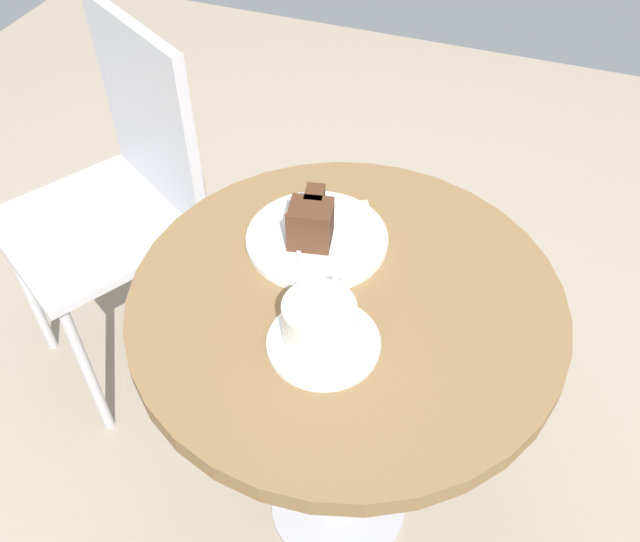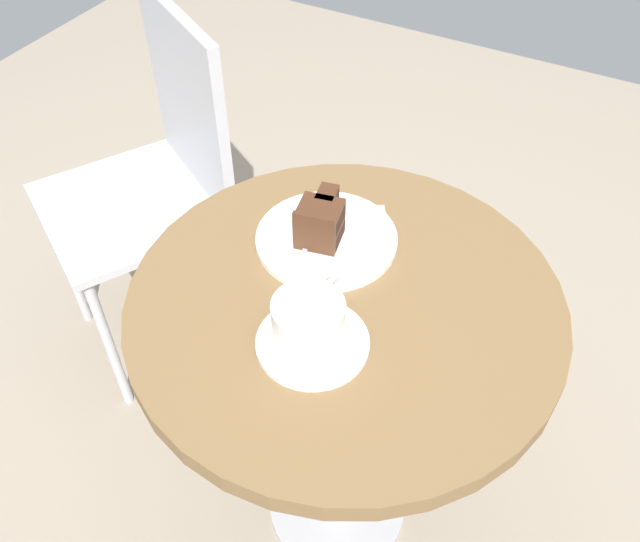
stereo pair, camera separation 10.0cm
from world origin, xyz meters
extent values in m
cube|color=gray|center=(0.00, 0.00, -0.01)|extent=(4.40, 4.40, 0.01)
cylinder|color=brown|center=(0.00, 0.00, 0.69)|extent=(0.66, 0.66, 0.03)
cylinder|color=#B7B7BC|center=(0.00, 0.00, 0.34)|extent=(0.07, 0.07, 0.65)
cylinder|color=#B7B7BC|center=(0.00, 0.00, 0.01)|extent=(0.30, 0.30, 0.02)
cylinder|color=white|center=(-0.10, 0.00, 0.71)|extent=(0.16, 0.16, 0.01)
cylinder|color=white|center=(-0.10, 0.01, 0.75)|extent=(0.10, 0.10, 0.07)
cylinder|color=beige|center=(-0.10, 0.01, 0.78)|extent=(0.09, 0.09, 0.00)
torus|color=white|center=(-0.04, 0.01, 0.75)|extent=(0.05, 0.01, 0.05)
cube|color=#B7B7BC|center=(-0.07, -0.02, 0.71)|extent=(0.06, 0.08, 0.00)
ellipsoid|color=#B7B7BC|center=(-0.10, -0.07, 0.71)|extent=(0.02, 0.02, 0.00)
cylinder|color=white|center=(0.09, 0.08, 0.71)|extent=(0.23, 0.23, 0.01)
cube|color=#381E14|center=(0.08, 0.09, 0.73)|extent=(0.08, 0.08, 0.03)
cube|color=#381E14|center=(0.12, 0.10, 0.73)|extent=(0.05, 0.04, 0.03)
cube|color=#4C2B19|center=(0.08, 0.09, 0.74)|extent=(0.08, 0.08, 0.01)
cube|color=#4C2B19|center=(0.12, 0.10, 0.74)|extent=(0.05, 0.04, 0.01)
cube|color=#381E14|center=(0.08, 0.09, 0.76)|extent=(0.08, 0.08, 0.03)
cube|color=#381E14|center=(0.12, 0.10, 0.76)|extent=(0.05, 0.04, 0.03)
cube|color=#4C2B19|center=(0.08, 0.09, 0.78)|extent=(0.08, 0.08, 0.01)
cube|color=#4C2B19|center=(0.12, 0.10, 0.78)|extent=(0.05, 0.04, 0.01)
cube|color=#4C2B19|center=(0.05, 0.08, 0.75)|extent=(0.02, 0.07, 0.07)
cube|color=#B7B7BC|center=(0.08, 0.11, 0.72)|extent=(0.11, 0.06, 0.00)
cube|color=#B7B7BC|center=(0.15, 0.14, 0.72)|extent=(0.04, 0.04, 0.00)
cube|color=beige|center=(0.13, 0.07, 0.70)|extent=(0.17, 0.17, 0.00)
cube|color=beige|center=(0.14, 0.06, 0.71)|extent=(0.16, 0.16, 0.00)
cylinder|color=#BCBCC1|center=(0.16, 0.87, 0.22)|extent=(0.02, 0.02, 0.45)
cylinder|color=#BCBCC1|center=(0.00, 0.59, 0.22)|extent=(0.02, 0.02, 0.45)
cylinder|color=#BCBCC1|center=(0.44, 0.71, 0.22)|extent=(0.02, 0.02, 0.45)
cylinder|color=#BCBCC1|center=(0.27, 0.43, 0.22)|extent=(0.02, 0.02, 0.45)
cube|color=#BCBCC1|center=(0.22, 0.65, 0.46)|extent=(0.52, 0.52, 0.02)
cube|color=#BCBCC1|center=(0.37, 0.56, 0.67)|extent=(0.20, 0.32, 0.41)
camera|label=1|loc=(-0.66, -0.20, 1.46)|focal=38.00mm
camera|label=2|loc=(-0.62, -0.29, 1.46)|focal=38.00mm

